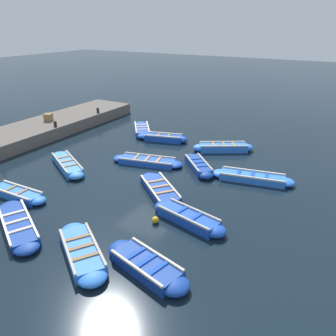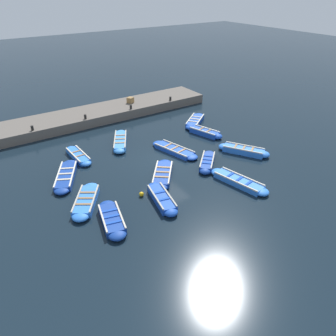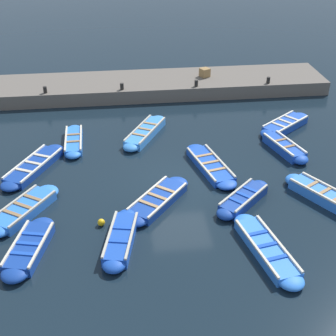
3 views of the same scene
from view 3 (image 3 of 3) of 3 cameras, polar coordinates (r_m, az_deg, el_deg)
ground_plane at (r=18.92m, az=1.56°, el=-1.77°), size 120.00×120.00×0.00m
boat_outer_left at (r=16.10m, az=-16.56°, el=-9.31°), size 3.32×1.61×0.42m
boat_outer_right at (r=17.84m, az=9.17°, el=-3.77°), size 2.61×2.69×0.43m
boat_drifting at (r=15.76m, az=11.92°, el=-9.63°), size 3.94×1.56×0.38m
boat_end_of_row at (r=23.82m, az=14.09°, el=5.11°), size 2.82×3.31×0.42m
boat_bow_out at (r=21.70m, az=13.96°, el=2.49°), size 3.14×1.53×0.45m
boat_centre at (r=15.86m, az=-5.76°, el=-8.60°), size 3.32×1.40×0.44m
boat_inner_gap at (r=17.89m, az=-17.15°, el=-4.87°), size 3.38×2.66×0.41m
boat_broadside at (r=18.74m, az=18.49°, el=-3.21°), size 3.42×2.49×0.46m
boat_far_corner at (r=17.61m, az=-1.27°, el=-3.93°), size 3.39×2.99×0.38m
boat_stern_in at (r=20.48m, az=-16.03°, el=0.20°), size 3.90×2.58×0.38m
boat_tucked at (r=22.09m, az=-11.42°, el=3.24°), size 3.24×0.84×0.38m
boat_alongside at (r=19.84m, az=5.16°, el=0.32°), size 3.97×1.77×0.36m
boat_mid_row at (r=22.40m, az=-2.79°, el=4.34°), size 3.74×2.53×0.42m
quay_wall at (r=27.47m, az=-1.35°, el=10.06°), size 3.47×19.36×0.76m
bollard_north at (r=27.25m, az=12.13°, el=10.43°), size 0.20×0.20×0.35m
bollard_mid_north at (r=26.26m, az=3.46°, el=10.28°), size 0.20×0.20×0.35m
bollard_mid_south at (r=25.88m, az=-5.64°, el=9.87°), size 0.20×0.20×0.35m
bollard_south at (r=26.15m, az=-14.76°, el=9.21°), size 0.20×0.20×0.35m
wooden_crate at (r=27.71m, az=4.50°, el=11.53°), size 0.65×0.65×0.49m
buoy_orange_near at (r=16.73m, az=-8.14°, el=-6.58°), size 0.26×0.26×0.26m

